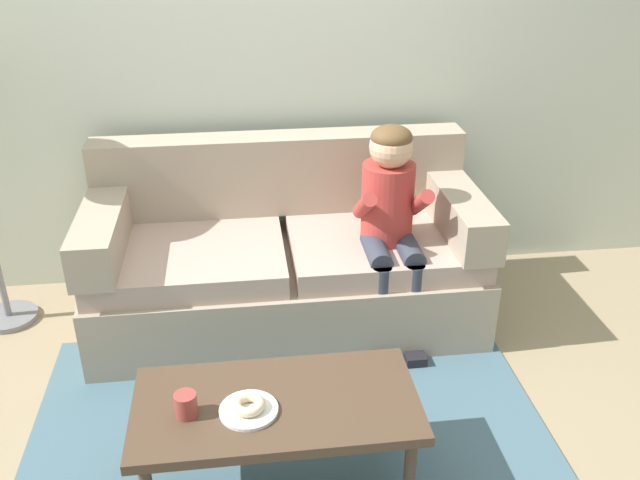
# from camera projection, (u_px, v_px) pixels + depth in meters

# --- Properties ---
(ground) EXTENTS (10.00, 10.00, 0.00)m
(ground) POSITION_uv_depth(u_px,v_px,m) (288.00, 420.00, 3.01)
(ground) COLOR #9E896B
(wall_back) EXTENTS (8.00, 0.10, 2.80)m
(wall_back) POSITION_uv_depth(u_px,v_px,m) (260.00, 35.00, 3.61)
(wall_back) COLOR beige
(wall_back) RESTS_ON ground
(area_rug) EXTENTS (2.20, 1.90, 0.01)m
(area_rug) POSITION_uv_depth(u_px,v_px,m) (294.00, 460.00, 2.79)
(area_rug) COLOR #476675
(area_rug) RESTS_ON ground
(couch) EXTENTS (1.99, 0.90, 0.93)m
(couch) POSITION_uv_depth(u_px,v_px,m) (286.00, 260.00, 3.62)
(couch) COLOR tan
(couch) RESTS_ON ground
(coffee_table) EXTENTS (1.04, 0.52, 0.44)m
(coffee_table) POSITION_uv_depth(u_px,v_px,m) (277.00, 411.00, 2.49)
(coffee_table) COLOR #4C3828
(coffee_table) RESTS_ON ground
(person_child) EXTENTS (0.34, 0.58, 1.10)m
(person_child) POSITION_uv_depth(u_px,v_px,m) (391.00, 214.00, 3.34)
(person_child) COLOR #AD3833
(person_child) RESTS_ON ground
(plate) EXTENTS (0.21, 0.21, 0.01)m
(plate) POSITION_uv_depth(u_px,v_px,m) (249.00, 410.00, 2.41)
(plate) COLOR white
(plate) RESTS_ON coffee_table
(donut) EXTENTS (0.13, 0.13, 0.04)m
(donut) POSITION_uv_depth(u_px,v_px,m) (248.00, 405.00, 2.40)
(donut) COLOR beige
(donut) RESTS_ON plate
(mug) EXTENTS (0.08, 0.08, 0.09)m
(mug) POSITION_uv_depth(u_px,v_px,m) (186.00, 405.00, 2.38)
(mug) COLOR #993D38
(mug) RESTS_ON coffee_table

